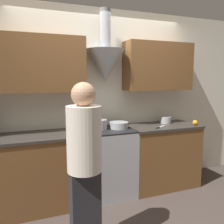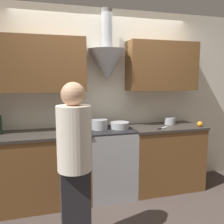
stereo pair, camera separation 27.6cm
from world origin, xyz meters
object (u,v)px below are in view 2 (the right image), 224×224
at_px(stove_range, 110,162).
at_px(stock_pot, 100,124).
at_px(orange_fruit, 200,124).
at_px(person_foreground_left, 75,160).
at_px(saucepan, 170,121).
at_px(mixing_bowl, 120,125).

height_order(stove_range, stock_pot, stock_pot).
relative_size(orange_fruit, person_foreground_left, 0.05).
relative_size(saucepan, person_foreground_left, 0.11).
xyz_separation_m(mixing_bowl, person_foreground_left, (-0.74, -0.99, -0.09)).
distance_m(stock_pot, saucepan, 1.11).
distance_m(stove_range, person_foreground_left, 1.23).
height_order(orange_fruit, person_foreground_left, person_foreground_left).
bearing_deg(saucepan, person_foreground_left, -145.22).
xyz_separation_m(stove_range, stock_pot, (-0.14, 0.03, 0.53)).
bearing_deg(saucepan, stove_range, -173.96).
bearing_deg(mixing_bowl, stove_range, 179.54).
bearing_deg(orange_fruit, stove_range, 171.15).
bearing_deg(mixing_bowl, saucepan, 7.12).
xyz_separation_m(mixing_bowl, orange_fruit, (1.14, -0.20, -0.01)).
relative_size(mixing_bowl, saucepan, 1.49).
bearing_deg(person_foreground_left, saucepan, 34.78).
bearing_deg(stock_pot, person_foreground_left, -114.45).
bearing_deg(saucepan, stock_pot, -176.34).
bearing_deg(stove_range, orange_fruit, -8.85).
xyz_separation_m(saucepan, person_foreground_left, (-1.57, -1.09, -0.10)).
height_order(stove_range, saucepan, saucepan).
distance_m(stock_pot, person_foreground_left, 1.13).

